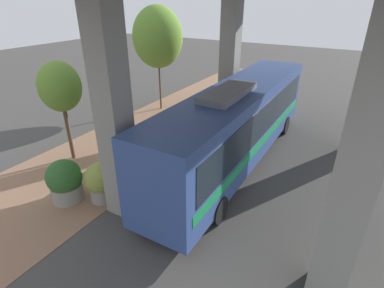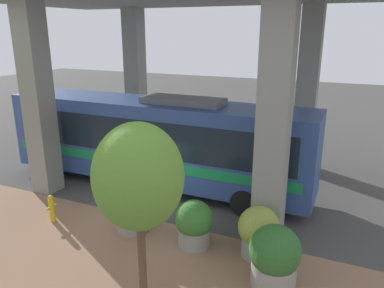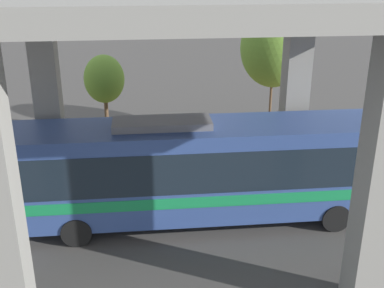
# 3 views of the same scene
# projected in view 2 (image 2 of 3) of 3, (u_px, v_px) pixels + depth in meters

# --- Properties ---
(ground_plane) EXTENTS (80.00, 80.00, 0.00)m
(ground_plane) POSITION_uv_depth(u_px,v_px,m) (136.00, 216.00, 13.35)
(ground_plane) COLOR #474442
(ground_plane) RESTS_ON ground
(sidewalk_strip) EXTENTS (6.00, 40.00, 0.02)m
(sidewalk_strip) POSITION_uv_depth(u_px,v_px,m) (80.00, 262.00, 10.73)
(sidewalk_strip) COLOR #936B51
(sidewalk_strip) RESTS_ON ground
(overpass) EXTENTS (9.40, 17.15, 8.09)m
(overpass) POSITION_uv_depth(u_px,v_px,m) (183.00, 14.00, 14.79)
(overpass) COLOR gray
(overpass) RESTS_ON ground
(bus) EXTENTS (2.52, 12.98, 3.88)m
(bus) POSITION_uv_depth(u_px,v_px,m) (155.00, 138.00, 15.39)
(bus) COLOR #334C8C
(bus) RESTS_ON ground
(fire_hydrant) EXTENTS (0.41, 0.20, 0.98)m
(fire_hydrant) POSITION_uv_depth(u_px,v_px,m) (52.00, 208.00, 12.86)
(fire_hydrant) COLOR gold
(fire_hydrant) RESTS_ON ground
(planter_front) EXTENTS (1.16, 1.16, 1.49)m
(planter_front) POSITION_uv_depth(u_px,v_px,m) (194.00, 224.00, 11.35)
(planter_front) COLOR gray
(planter_front) RESTS_ON ground
(planter_middle) EXTENTS (1.20, 1.20, 1.60)m
(planter_middle) POSITION_uv_depth(u_px,v_px,m) (132.00, 208.00, 12.23)
(planter_middle) COLOR gray
(planter_middle) RESTS_ON ground
(planter_back) EXTENTS (1.33, 1.33, 1.70)m
(planter_back) POSITION_uv_depth(u_px,v_px,m) (275.00, 257.00, 9.51)
(planter_back) COLOR gray
(planter_back) RESTS_ON ground
(planter_extra) EXTENTS (1.21, 1.21, 1.55)m
(planter_extra) POSITION_uv_depth(u_px,v_px,m) (259.00, 232.00, 10.81)
(planter_extra) COLOR gray
(planter_extra) RESTS_ON ground
(street_tree_near) EXTENTS (1.86, 1.86, 4.69)m
(street_tree_near) POSITION_uv_depth(u_px,v_px,m) (138.00, 178.00, 7.46)
(street_tree_near) COLOR brown
(street_tree_near) RESTS_ON ground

